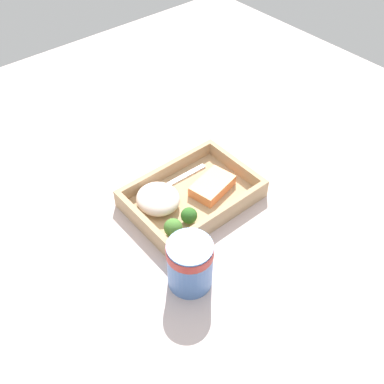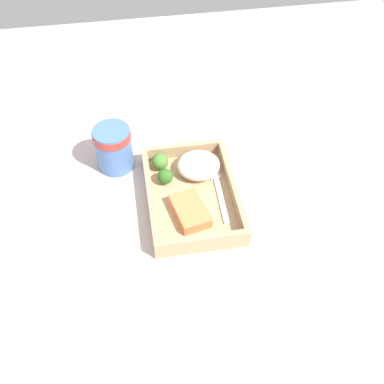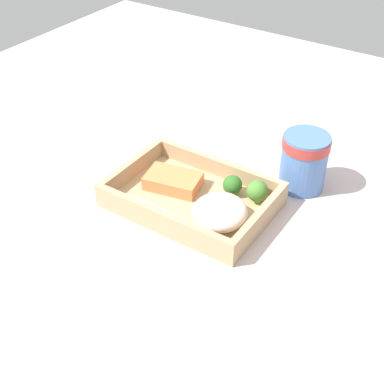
% 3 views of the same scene
% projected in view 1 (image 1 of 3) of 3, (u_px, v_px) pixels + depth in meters
% --- Properties ---
extents(ground_plane, '(1.60, 1.60, 0.02)m').
position_uv_depth(ground_plane, '(192.00, 204.00, 0.97)').
color(ground_plane, '#C2AFAB').
extents(takeout_tray, '(0.27, 0.19, 0.01)m').
position_uv_depth(takeout_tray, '(192.00, 199.00, 0.96)').
color(takeout_tray, tan).
rests_on(takeout_tray, ground_plane).
extents(tray_rim, '(0.27, 0.19, 0.03)m').
position_uv_depth(tray_rim, '(192.00, 192.00, 0.95)').
color(tray_rim, tan).
rests_on(tray_rim, takeout_tray).
extents(salmon_fillet, '(0.10, 0.08, 0.02)m').
position_uv_depth(salmon_fillet, '(212.00, 186.00, 0.96)').
color(salmon_fillet, '#E87F48').
rests_on(salmon_fillet, takeout_tray).
extents(mashed_potatoes, '(0.09, 0.09, 0.04)m').
position_uv_depth(mashed_potatoes, '(158.00, 199.00, 0.92)').
color(mashed_potatoes, '#F1D9C8').
rests_on(mashed_potatoes, takeout_tray).
extents(broccoli_floret_1, '(0.03, 0.03, 0.04)m').
position_uv_depth(broccoli_floret_1, '(189.00, 216.00, 0.89)').
color(broccoli_floret_1, '#75A158').
rests_on(broccoli_floret_1, takeout_tray).
extents(broccoli_floret_2, '(0.04, 0.04, 0.04)m').
position_uv_depth(broccoli_floret_2, '(173.00, 228.00, 0.87)').
color(broccoli_floret_2, '#84AD5A').
rests_on(broccoli_floret_2, takeout_tray).
extents(fork, '(0.16, 0.02, 0.00)m').
position_uv_depth(fork, '(172.00, 183.00, 0.98)').
color(fork, silver).
rests_on(fork, takeout_tray).
extents(paper_cup, '(0.08, 0.08, 0.10)m').
position_uv_depth(paper_cup, '(190.00, 262.00, 0.78)').
color(paper_cup, '#4B71B2').
rests_on(paper_cup, ground_plane).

